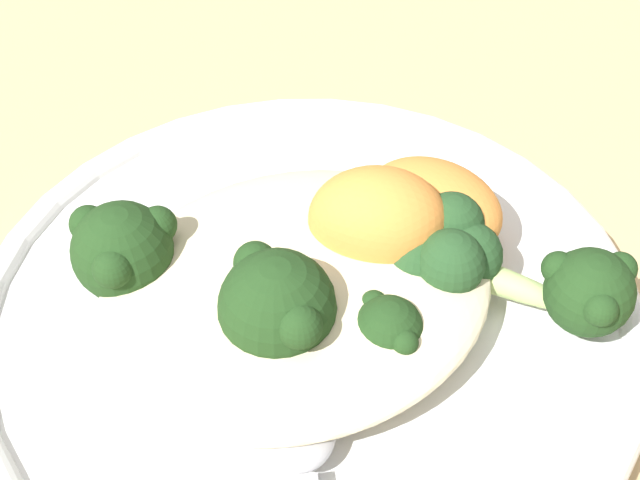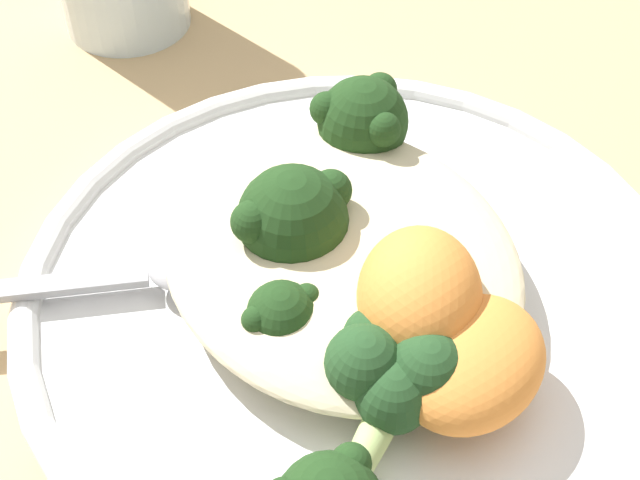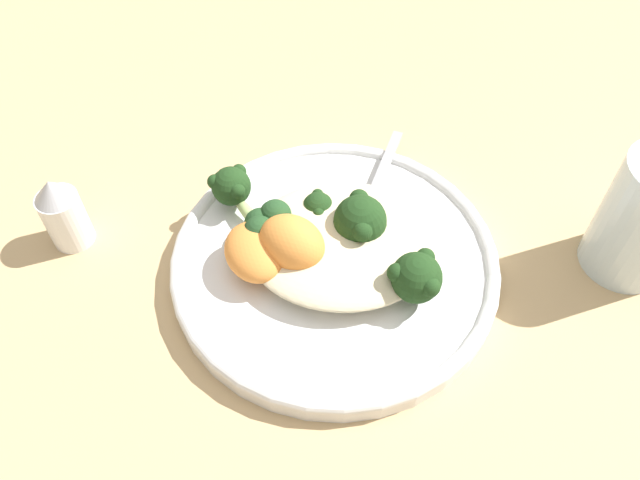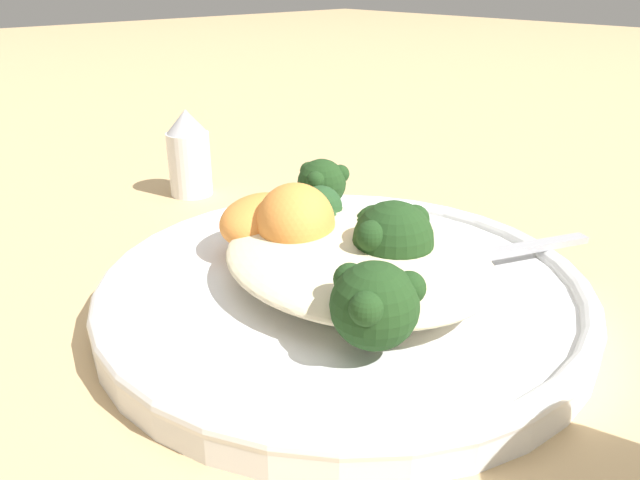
{
  "view_description": "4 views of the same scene",
  "coord_description": "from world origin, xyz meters",
  "px_view_note": "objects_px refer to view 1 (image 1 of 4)",
  "views": [
    {
      "loc": [
        0.12,
        0.23,
        0.29
      ],
      "look_at": [
        -0.0,
        0.0,
        0.03
      ],
      "focal_mm": 50.0,
      "sensor_mm": 36.0,
      "label": 1
    },
    {
      "loc": [
        -0.18,
        0.15,
        0.29
      ],
      "look_at": [
        0.01,
        0.04,
        0.06
      ],
      "focal_mm": 50.0,
      "sensor_mm": 36.0,
      "label": 2
    },
    {
      "loc": [
        -0.01,
        -0.29,
        0.43
      ],
      "look_at": [
        0.0,
        0.02,
        0.04
      ],
      "focal_mm": 35.0,
      "sensor_mm": 36.0,
      "label": 3
    },
    {
      "loc": [
        0.23,
        -0.2,
        0.18
      ],
      "look_at": [
        0.0,
        0.01,
        0.04
      ],
      "focal_mm": 35.0,
      "sensor_mm": 36.0,
      "label": 4
    }
  ],
  "objects_px": {
    "broccoli_stalk_1": "(286,298)",
    "sweet_potato_chunk_0": "(433,206)",
    "quinoa_mound": "(296,290)",
    "broccoli_stalk_3": "(550,283)",
    "kale_tuft": "(441,249)",
    "plate": "(307,313)",
    "broccoli_stalk_0": "(153,249)",
    "sweet_potato_chunk_1": "(378,220)",
    "broccoli_stalk_2": "(384,309)",
    "spoon": "(302,460)"
  },
  "relations": [
    {
      "from": "quinoa_mound",
      "to": "broccoli_stalk_0",
      "type": "height_order",
      "value": "broccoli_stalk_0"
    },
    {
      "from": "quinoa_mound",
      "to": "broccoli_stalk_0",
      "type": "relative_size",
      "value": 1.32
    },
    {
      "from": "plate",
      "to": "sweet_potato_chunk_0",
      "type": "height_order",
      "value": "sweet_potato_chunk_0"
    },
    {
      "from": "quinoa_mound",
      "to": "broccoli_stalk_3",
      "type": "xyz_separation_m",
      "value": [
        -0.09,
        0.05,
        0.0
      ]
    },
    {
      "from": "quinoa_mound",
      "to": "broccoli_stalk_2",
      "type": "relative_size",
      "value": 1.9
    },
    {
      "from": "broccoli_stalk_2",
      "to": "spoon",
      "type": "distance_m",
      "value": 0.07
    },
    {
      "from": "plate",
      "to": "sweet_potato_chunk_0",
      "type": "xyz_separation_m",
      "value": [
        -0.06,
        -0.01,
        0.03
      ]
    },
    {
      "from": "quinoa_mound",
      "to": "broccoli_stalk_1",
      "type": "distance_m",
      "value": 0.02
    },
    {
      "from": "quinoa_mound",
      "to": "kale_tuft",
      "type": "relative_size",
      "value": 3.24
    },
    {
      "from": "broccoli_stalk_3",
      "to": "kale_tuft",
      "type": "height_order",
      "value": "broccoli_stalk_3"
    },
    {
      "from": "broccoli_stalk_2",
      "to": "kale_tuft",
      "type": "xyz_separation_m",
      "value": [
        -0.03,
        -0.01,
        0.0
      ]
    },
    {
      "from": "quinoa_mound",
      "to": "broccoli_stalk_2",
      "type": "xyz_separation_m",
      "value": [
        -0.02,
        0.02,
        0.0
      ]
    },
    {
      "from": "sweet_potato_chunk_0",
      "to": "spoon",
      "type": "xyz_separation_m",
      "value": [
        0.1,
        0.07,
        -0.01
      ]
    },
    {
      "from": "sweet_potato_chunk_1",
      "to": "kale_tuft",
      "type": "relative_size",
      "value": 1.15
    },
    {
      "from": "quinoa_mound",
      "to": "broccoli_stalk_2",
      "type": "distance_m",
      "value": 0.03
    },
    {
      "from": "spoon",
      "to": "kale_tuft",
      "type": "bearing_deg",
      "value": 140.85
    },
    {
      "from": "broccoli_stalk_0",
      "to": "broccoli_stalk_1",
      "type": "bearing_deg",
      "value": 136.18
    },
    {
      "from": "broccoli_stalk_1",
      "to": "sweet_potato_chunk_0",
      "type": "distance_m",
      "value": 0.08
    },
    {
      "from": "quinoa_mound",
      "to": "sweet_potato_chunk_1",
      "type": "height_order",
      "value": "sweet_potato_chunk_1"
    },
    {
      "from": "kale_tuft",
      "to": "spoon",
      "type": "bearing_deg",
      "value": 29.15
    },
    {
      "from": "sweet_potato_chunk_1",
      "to": "broccoli_stalk_0",
      "type": "bearing_deg",
      "value": -21.44
    },
    {
      "from": "broccoli_stalk_0",
      "to": "kale_tuft",
      "type": "relative_size",
      "value": 2.46
    },
    {
      "from": "kale_tuft",
      "to": "spoon",
      "type": "distance_m",
      "value": 0.1
    },
    {
      "from": "quinoa_mound",
      "to": "sweet_potato_chunk_0",
      "type": "relative_size",
      "value": 2.6
    },
    {
      "from": "kale_tuft",
      "to": "spoon",
      "type": "relative_size",
      "value": 0.43
    },
    {
      "from": "plate",
      "to": "quinoa_mound",
      "type": "bearing_deg",
      "value": 28.23
    },
    {
      "from": "plate",
      "to": "kale_tuft",
      "type": "bearing_deg",
      "value": 162.69
    },
    {
      "from": "broccoli_stalk_1",
      "to": "broccoli_stalk_2",
      "type": "height_order",
      "value": "broccoli_stalk_1"
    },
    {
      "from": "plate",
      "to": "broccoli_stalk_0",
      "type": "xyz_separation_m",
      "value": [
        0.05,
        -0.04,
        0.03
      ]
    },
    {
      "from": "broccoli_stalk_1",
      "to": "sweet_potato_chunk_1",
      "type": "relative_size",
      "value": 1.69
    },
    {
      "from": "quinoa_mound",
      "to": "sweet_potato_chunk_0",
      "type": "height_order",
      "value": "sweet_potato_chunk_0"
    },
    {
      "from": "broccoli_stalk_1",
      "to": "sweet_potato_chunk_0",
      "type": "relative_size",
      "value": 1.56
    },
    {
      "from": "broccoli_stalk_3",
      "to": "kale_tuft",
      "type": "distance_m",
      "value": 0.04
    },
    {
      "from": "broccoli_stalk_0",
      "to": "kale_tuft",
      "type": "xyz_separation_m",
      "value": [
        -0.1,
        0.05,
        -0.0
      ]
    },
    {
      "from": "sweet_potato_chunk_1",
      "to": "spoon",
      "type": "distance_m",
      "value": 0.1
    },
    {
      "from": "broccoli_stalk_2",
      "to": "spoon",
      "type": "relative_size",
      "value": 0.74
    },
    {
      "from": "sweet_potato_chunk_0",
      "to": "broccoli_stalk_1",
      "type": "bearing_deg",
      "value": 13.59
    },
    {
      "from": "plate",
      "to": "broccoli_stalk_1",
      "type": "distance_m",
      "value": 0.04
    },
    {
      "from": "quinoa_mound",
      "to": "spoon",
      "type": "bearing_deg",
      "value": 63.42
    },
    {
      "from": "quinoa_mound",
      "to": "broccoli_stalk_1",
      "type": "bearing_deg",
      "value": 45.12
    },
    {
      "from": "broccoli_stalk_0",
      "to": "sweet_potato_chunk_1",
      "type": "bearing_deg",
      "value": 170.88
    },
    {
      "from": "sweet_potato_chunk_0",
      "to": "spoon",
      "type": "height_order",
      "value": "sweet_potato_chunk_0"
    },
    {
      "from": "broccoli_stalk_2",
      "to": "broccoli_stalk_3",
      "type": "distance_m",
      "value": 0.07
    },
    {
      "from": "plate",
      "to": "sweet_potato_chunk_0",
      "type": "relative_size",
      "value": 4.5
    },
    {
      "from": "sweet_potato_chunk_0",
      "to": "kale_tuft",
      "type": "xyz_separation_m",
      "value": [
        0.01,
        0.02,
        0.0
      ]
    },
    {
      "from": "broccoli_stalk_1",
      "to": "sweet_potato_chunk_1",
      "type": "distance_m",
      "value": 0.05
    },
    {
      "from": "broccoli_stalk_0",
      "to": "spoon",
      "type": "xyz_separation_m",
      "value": [
        -0.01,
        0.1,
        -0.01
      ]
    },
    {
      "from": "plate",
      "to": "broccoli_stalk_0",
      "type": "bearing_deg",
      "value": -37.71
    },
    {
      "from": "broccoli_stalk_1",
      "to": "plate",
      "type": "bearing_deg",
      "value": -176.36
    },
    {
      "from": "sweet_potato_chunk_0",
      "to": "broccoli_stalk_3",
      "type": "bearing_deg",
      "value": 104.28
    }
  ]
}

